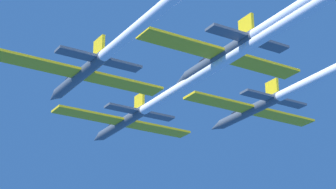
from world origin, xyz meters
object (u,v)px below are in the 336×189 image
(jet_slot, at_px, (289,13))
(jet_lead, at_px, (181,87))
(jet_left_wing, at_px, (139,27))
(jet_right_wing, at_px, (311,81))

(jet_slot, bearing_deg, jet_lead, 89.51)
(jet_left_wing, distance_m, jet_slot, 13.59)
(jet_left_wing, relative_size, jet_slot, 1.12)
(jet_right_wing, relative_size, jet_slot, 1.02)
(jet_left_wing, xyz_separation_m, jet_right_wing, (23.43, 2.54, 0.81))
(jet_right_wing, height_order, jet_slot, jet_right_wing)
(jet_lead, height_order, jet_slot, jet_slot)
(jet_left_wing, bearing_deg, jet_lead, 42.62)
(jet_right_wing, bearing_deg, jet_slot, -139.63)
(jet_left_wing, height_order, jet_slot, jet_slot)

